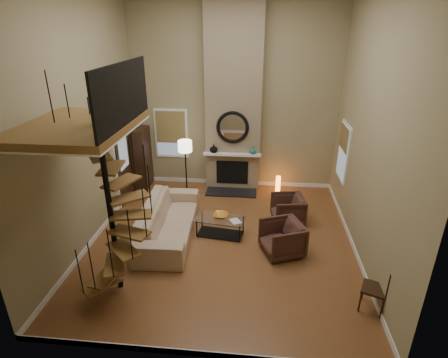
# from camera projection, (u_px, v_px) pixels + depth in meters

# --- Properties ---
(ground) EXTENTS (6.00, 6.50, 0.01)m
(ground) POSITION_uv_depth(u_px,v_px,m) (222.00, 240.00, 8.51)
(ground) COLOR #945C2F
(ground) RESTS_ON ground
(back_wall) EXTENTS (6.00, 0.02, 5.50)m
(back_wall) POSITION_uv_depth(u_px,v_px,m) (234.00, 97.00, 10.37)
(back_wall) COLOR #998C63
(back_wall) RESTS_ON ground
(front_wall) EXTENTS (6.00, 0.02, 5.50)m
(front_wall) POSITION_uv_depth(u_px,v_px,m) (194.00, 197.00, 4.45)
(front_wall) COLOR #998C63
(front_wall) RESTS_ON ground
(left_wall) EXTENTS (0.02, 6.50, 5.50)m
(left_wall) POSITION_uv_depth(u_px,v_px,m) (82.00, 123.00, 7.69)
(left_wall) COLOR #998C63
(left_wall) RESTS_ON ground
(right_wall) EXTENTS (0.02, 6.50, 5.50)m
(right_wall) POSITION_uv_depth(u_px,v_px,m) (373.00, 131.00, 7.13)
(right_wall) COLOR #998C63
(right_wall) RESTS_ON ground
(baseboard_back) EXTENTS (6.00, 0.02, 0.12)m
(baseboard_back) POSITION_uv_depth(u_px,v_px,m) (233.00, 182.00, 11.44)
(baseboard_back) COLOR white
(baseboard_back) RESTS_ON ground
(baseboard_front) EXTENTS (6.00, 0.02, 0.12)m
(baseboard_front) POSITION_uv_depth(u_px,v_px,m) (200.00, 353.00, 5.53)
(baseboard_front) COLOR white
(baseboard_front) RESTS_ON ground
(baseboard_left) EXTENTS (0.02, 6.50, 0.12)m
(baseboard_left) POSITION_uv_depth(u_px,v_px,m) (100.00, 231.00, 8.76)
(baseboard_left) COLOR white
(baseboard_left) RESTS_ON ground
(baseboard_right) EXTENTS (0.02, 6.50, 0.12)m
(baseboard_right) POSITION_uv_depth(u_px,v_px,m) (353.00, 245.00, 8.21)
(baseboard_right) COLOR white
(baseboard_right) RESTS_ON ground
(chimney_breast) EXTENTS (1.60, 0.38, 5.50)m
(chimney_breast) POSITION_uv_depth(u_px,v_px,m) (233.00, 98.00, 10.20)
(chimney_breast) COLOR #877557
(chimney_breast) RESTS_ON ground
(hearth) EXTENTS (1.50, 0.60, 0.04)m
(hearth) POSITION_uv_depth(u_px,v_px,m) (231.00, 192.00, 10.85)
(hearth) COLOR black
(hearth) RESTS_ON ground
(firebox) EXTENTS (0.95, 0.02, 0.72)m
(firebox) POSITION_uv_depth(u_px,v_px,m) (232.00, 172.00, 10.90)
(firebox) COLOR black
(firebox) RESTS_ON chimney_breast
(mantel) EXTENTS (1.70, 0.18, 0.06)m
(mantel) POSITION_uv_depth(u_px,v_px,m) (232.00, 154.00, 10.58)
(mantel) COLOR white
(mantel) RESTS_ON chimney_breast
(mirror_frame) EXTENTS (0.94, 0.10, 0.94)m
(mirror_frame) POSITION_uv_depth(u_px,v_px,m) (233.00, 127.00, 10.32)
(mirror_frame) COLOR black
(mirror_frame) RESTS_ON chimney_breast
(mirror_disc) EXTENTS (0.80, 0.01, 0.80)m
(mirror_disc) POSITION_uv_depth(u_px,v_px,m) (233.00, 127.00, 10.33)
(mirror_disc) COLOR white
(mirror_disc) RESTS_ON chimney_breast
(vase_left) EXTENTS (0.24, 0.24, 0.25)m
(vase_left) POSITION_uv_depth(u_px,v_px,m) (214.00, 148.00, 10.61)
(vase_left) COLOR black
(vase_left) RESTS_ON mantel
(vase_right) EXTENTS (0.20, 0.20, 0.21)m
(vase_right) POSITION_uv_depth(u_px,v_px,m) (253.00, 150.00, 10.51)
(vase_right) COLOR #1B6159
(vase_right) RESTS_ON mantel
(window_back) EXTENTS (1.02, 0.06, 1.52)m
(window_back) POSITION_uv_depth(u_px,v_px,m) (171.00, 133.00, 10.97)
(window_back) COLOR white
(window_back) RESTS_ON back_wall
(window_right) EXTENTS (0.06, 1.02, 1.52)m
(window_right) POSITION_uv_depth(u_px,v_px,m) (343.00, 151.00, 9.41)
(window_right) COLOR white
(window_right) RESTS_ON right_wall
(entry_door) EXTENTS (0.10, 1.05, 2.16)m
(entry_door) POSITION_uv_depth(u_px,v_px,m) (123.00, 166.00, 10.00)
(entry_door) COLOR white
(entry_door) RESTS_ON ground
(loft) EXTENTS (1.70, 2.20, 1.09)m
(loft) POSITION_uv_depth(u_px,v_px,m) (83.00, 124.00, 5.76)
(loft) COLOR brown
(loft) RESTS_ON left_wall
(spiral_stair) EXTENTS (1.47, 1.47, 4.06)m
(spiral_stair) POSITION_uv_depth(u_px,v_px,m) (110.00, 205.00, 6.33)
(spiral_stair) COLOR black
(spiral_stair) RESTS_ON ground
(hutch) EXTENTS (0.38, 0.81, 1.81)m
(hutch) POSITION_uv_depth(u_px,v_px,m) (142.00, 158.00, 10.92)
(hutch) COLOR #311D10
(hutch) RESTS_ON ground
(sofa) EXTENTS (1.27, 2.94, 0.84)m
(sofa) POSITION_uv_depth(u_px,v_px,m) (168.00, 220.00, 8.60)
(sofa) COLOR tan
(sofa) RESTS_ON ground
(armchair_near) EXTENTS (0.91, 0.89, 0.72)m
(armchair_near) POSITION_uv_depth(u_px,v_px,m) (291.00, 209.00, 9.17)
(armchair_near) COLOR #482921
(armchair_near) RESTS_ON ground
(armchair_far) EXTENTS (1.09, 1.07, 0.77)m
(armchair_far) POSITION_uv_depth(u_px,v_px,m) (285.00, 238.00, 7.95)
(armchair_far) COLOR #482921
(armchair_far) RESTS_ON ground
(coffee_table) EXTENTS (1.24, 0.74, 0.44)m
(coffee_table) POSITION_uv_depth(u_px,v_px,m) (220.00, 224.00, 8.62)
(coffee_table) COLOR silver
(coffee_table) RESTS_ON ground
(bowl) EXTENTS (0.35, 0.35, 0.09)m
(bowl) POSITION_uv_depth(u_px,v_px,m) (220.00, 215.00, 8.58)
(bowl) COLOR orange
(bowl) RESTS_ON coffee_table
(book) EXTENTS (0.32, 0.35, 0.03)m
(book) POSITION_uv_depth(u_px,v_px,m) (234.00, 222.00, 8.38)
(book) COLOR gray
(book) RESTS_ON coffee_table
(floor_lamp) EXTENTS (0.39, 0.39, 1.71)m
(floor_lamp) POSITION_uv_depth(u_px,v_px,m) (185.00, 151.00, 10.09)
(floor_lamp) COLOR black
(floor_lamp) RESTS_ON ground
(accent_lamp) EXTENTS (0.14, 0.14, 0.51)m
(accent_lamp) POSITION_uv_depth(u_px,v_px,m) (278.00, 184.00, 10.82)
(accent_lamp) COLOR orange
(accent_lamp) RESTS_ON ground
(side_chair) EXTENTS (0.54, 0.53, 0.92)m
(side_chair) POSITION_uv_depth(u_px,v_px,m) (380.00, 287.00, 6.24)
(side_chair) COLOR #311D10
(side_chair) RESTS_ON ground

